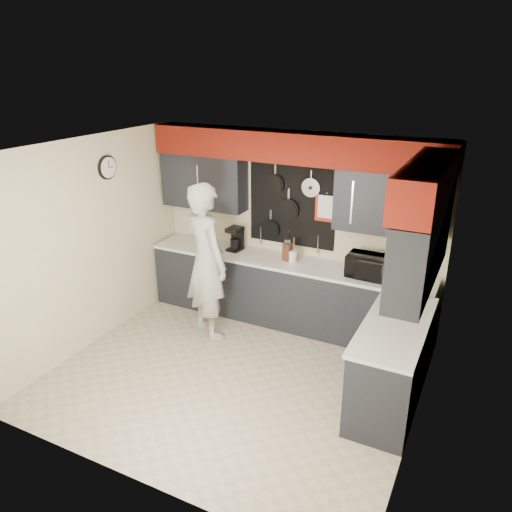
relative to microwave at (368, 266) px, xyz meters
The scene contains 10 objects.
ground 2.08m from the microwave, 128.61° to the right, with size 4.00×4.00×0.00m, color #AFA788.
back_wall_assembly 1.47m from the microwave, 169.58° to the left, with size 4.00×0.36×2.60m.
right_wall_assembly 1.62m from the microwave, 56.94° to the right, with size 0.36×3.50×2.60m.
left_wall_assembly 3.41m from the microwave, 156.06° to the right, with size 0.05×3.50×2.60m.
base_cabinets 0.91m from the microwave, 156.90° to the right, with size 3.95×2.20×0.92m.
microwave is the anchor object (origin of this frame).
knife_block 1.10m from the microwave, behind, with size 0.11×0.11×0.23m, color #3D2013.
utensil_crock 1.03m from the microwave, behind, with size 0.12×0.12×0.15m, color white.
coffee_maker 1.91m from the microwave, behind, with size 0.20×0.24×0.34m.
person 2.02m from the microwave, 159.87° to the right, with size 0.75×0.49×2.06m, color #B5B5B3.
Camera 1 is at (2.40, -4.27, 3.41)m, focal length 35.00 mm.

